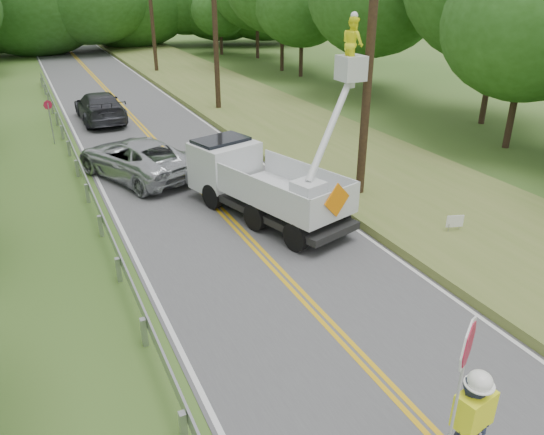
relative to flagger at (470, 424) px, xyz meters
name	(u,v)px	position (x,y,z in m)	size (l,w,h in m)	color
ground	(406,406)	(0.21, 1.63, -1.19)	(140.00, 140.00, 0.00)	#2F561A
road	(189,177)	(0.21, 15.63, -1.18)	(7.20, 96.00, 0.03)	#4E4E51
guardrail	(82,172)	(-3.81, 16.54, -0.63)	(0.18, 48.00, 0.77)	#9D9FA6
utility_poles	(267,30)	(5.21, 18.65, 4.08)	(1.60, 43.30, 10.00)	black
tall_grass_verge	(336,151)	(7.31, 15.63, -1.04)	(7.00, 96.00, 0.30)	#596E2D
flagger	(470,424)	(0.00, 0.00, 0.00)	(1.20, 0.60, 3.29)	#191E33
bucket_truck	(258,169)	(1.48, 11.44, 0.29)	(5.36, 6.74, 6.36)	black
suv_silver	(136,158)	(-1.67, 16.52, -0.37)	(2.65, 5.75, 1.60)	#B1B5B9
suv_darkgrey	(100,107)	(-1.55, 26.49, -0.36)	(2.27, 5.58, 1.62)	#323439
stop_sign_permanent	(50,116)	(-4.36, 22.95, 0.21)	(0.42, 0.24, 2.16)	#9D9FA6
yard_sign	(455,222)	(6.04, 6.67, -0.61)	(0.54, 0.20, 0.81)	white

